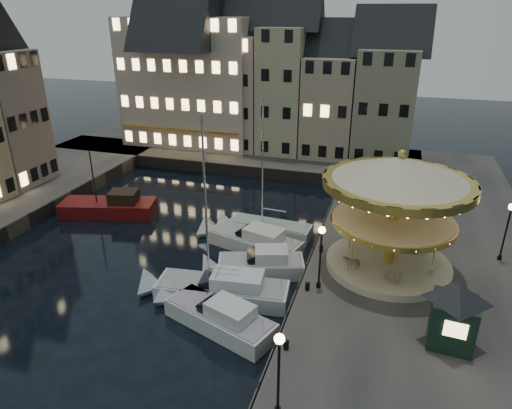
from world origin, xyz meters
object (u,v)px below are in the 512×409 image
(streetlamp_b, at_px, (321,249))
(streetlamp_c, at_px, (347,175))
(bollard_d, at_px, (333,217))
(carousel, at_px, (397,193))
(motorboat_b, at_px, (214,316))
(motorboat_e, at_px, (250,240))
(motorboat_c, at_px, (216,289))
(bollard_b, at_px, (307,286))
(motorboat_f, at_px, (263,228))
(streetlamp_d, at_px, (508,224))
(red_fishing_boat, at_px, (111,207))
(streetlamp_a, at_px, (279,363))
(bollard_a, at_px, (286,344))
(motorboat_d, at_px, (255,265))
(ticket_kiosk, at_px, (456,304))
(bollard_c, at_px, (321,248))

(streetlamp_b, relative_size, streetlamp_c, 1.00)
(bollard_d, height_order, carousel, carousel)
(motorboat_b, relative_size, motorboat_e, 0.92)
(bollard_d, bearing_deg, motorboat_c, -117.13)
(bollard_b, distance_m, bollard_d, 10.50)
(bollard_b, bearing_deg, motorboat_f, 121.33)
(streetlamp_d, height_order, motorboat_f, motorboat_f)
(bollard_d, relative_size, red_fishing_boat, 0.07)
(motorboat_f, bearing_deg, streetlamp_a, -71.91)
(motorboat_f, bearing_deg, streetlamp_c, 40.54)
(bollard_a, height_order, bollard_b, same)
(streetlamp_b, bearing_deg, motorboat_d, 153.99)
(ticket_kiosk, bearing_deg, streetlamp_a, -136.42)
(bollard_b, relative_size, motorboat_b, 0.07)
(bollard_b, xyz_separation_m, motorboat_f, (-5.40, 8.87, -1.07))
(motorboat_c, bearing_deg, bollard_a, -39.99)
(motorboat_f, bearing_deg, bollard_c, -35.62)
(streetlamp_c, distance_m, bollard_a, 19.66)
(motorboat_c, bearing_deg, motorboat_b, -70.77)
(streetlamp_b, bearing_deg, motorboat_e, 137.32)
(bollard_c, bearing_deg, motorboat_b, -120.45)
(streetlamp_a, relative_size, motorboat_d, 0.59)
(streetlamp_d, relative_size, bollard_a, 7.32)
(motorboat_b, distance_m, motorboat_d, 6.13)
(motorboat_b, bearing_deg, motorboat_d, 84.41)
(bollard_d, height_order, ticket_kiosk, ticket_kiosk)
(streetlamp_c, relative_size, bollard_a, 7.32)
(carousel, bearing_deg, motorboat_f, 154.95)
(motorboat_e, xyz_separation_m, ticket_kiosk, (13.66, -8.91, 3.05))
(bollard_a, distance_m, bollard_c, 10.50)
(red_fishing_boat, bearing_deg, streetlamp_d, -1.84)
(streetlamp_c, relative_size, motorboat_c, 0.33)
(streetlamp_b, relative_size, ticket_kiosk, 1.03)
(streetlamp_b, bearing_deg, bollard_a, -95.71)
(motorboat_b, bearing_deg, motorboat_f, 92.63)
(streetlamp_a, distance_m, motorboat_f, 19.64)
(streetlamp_d, height_order, carousel, carousel)
(bollard_d, distance_m, motorboat_e, 7.15)
(motorboat_d, height_order, red_fishing_boat, red_fishing_boat)
(motorboat_e, relative_size, carousel, 0.92)
(streetlamp_d, height_order, motorboat_b, streetlamp_d)
(bollard_c, bearing_deg, bollard_a, -90.00)
(bollard_a, relative_size, red_fishing_boat, 0.07)
(motorboat_b, distance_m, carousel, 13.44)
(streetlamp_c, height_order, streetlamp_d, same)
(motorboat_b, height_order, motorboat_f, motorboat_f)
(streetlamp_b, relative_size, bollard_c, 7.32)
(motorboat_b, relative_size, motorboat_c, 0.62)
(streetlamp_c, bearing_deg, bollard_d, -99.73)
(bollard_c, bearing_deg, red_fishing_boat, 169.84)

